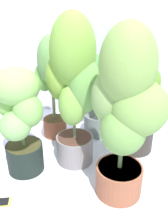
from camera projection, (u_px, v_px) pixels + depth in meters
The scene contains 8 objects.
ground_plane at pixel (75, 172), 1.63m from camera, with size 8.00×8.00×0.00m, color silver.
mylar_back_wall at pixel (109, 4), 1.93m from camera, with size 3.20×0.01×2.00m, color silver.
potted_plant_front_left at pixel (19, 116), 1.48m from camera, with size 0.39×0.36×0.71m.
potted_plant_center at pixel (73, 84), 1.50m from camera, with size 0.43×0.32×1.00m.
potted_plant_back_center at pixel (95, 93), 1.94m from camera, with size 0.33×0.27×0.67m.
potted_plant_front_right at pixel (126, 108), 1.22m from camera, with size 0.48×0.40×0.98m.
potted_plant_back_left at pixel (53, 80), 1.86m from camera, with size 0.38×0.29×0.82m.
potted_plant_back_right at pixel (139, 103), 1.73m from camera, with size 0.42×0.32×0.68m.
Camera 1 is at (0.45, -1.21, 1.08)m, focal length 39.25 mm.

